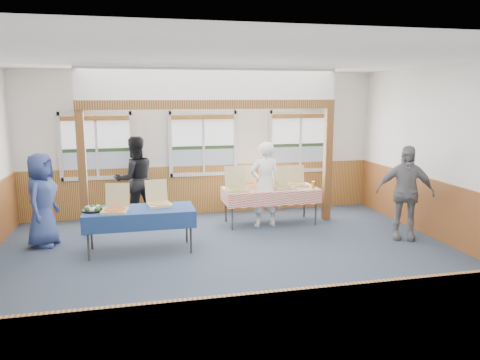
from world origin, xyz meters
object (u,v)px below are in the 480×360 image
woman_white (265,184)px  person_grey (405,193)px  table_left (140,212)px  woman_black (135,179)px  table_right (270,191)px  man_blue (42,200)px

woman_white → person_grey: (2.32, -1.38, 0.01)m
table_left → woman_white: woman_white is taller
table_left → woman_black: 2.06m
woman_white → table_right: bearing=-135.8°
man_blue → woman_white: bearing=-71.2°
table_left → woman_white: 2.73m
table_right → woman_black: 2.88m
man_blue → table_right: bearing=-68.9°
woman_black → table_right: bearing=147.1°
woman_black → man_blue: 2.11m
table_right → woman_white: bearing=-144.2°
woman_white → person_grey: person_grey is taller
table_right → woman_black: (-2.76, 0.83, 0.21)m
woman_black → man_blue: (-1.63, -1.34, -0.07)m
table_left → person_grey: bearing=-1.8°
table_left → person_grey: size_ratio=1.07×
table_right → man_blue: man_blue is taller
person_grey → table_left: bearing=-156.3°
person_grey → table_right: bearing=171.5°
table_left → woman_black: woman_black is taller
person_grey → man_blue: bearing=-161.3°
woman_black → table_left: bearing=75.2°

